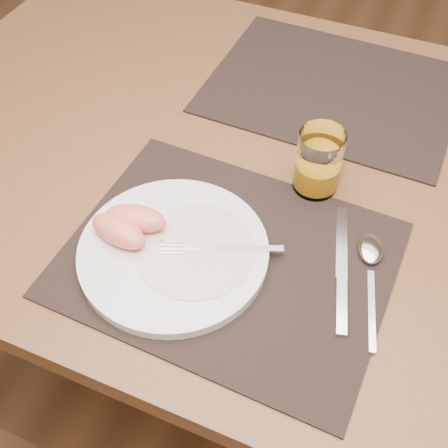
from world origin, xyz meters
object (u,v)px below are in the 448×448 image
placemat_near (228,259)px  knife (342,278)px  placemat_far (333,89)px  plate (173,252)px  spoon (371,257)px  fork (210,248)px  table (278,195)px  juice_glass (318,164)px

placemat_near → knife: bearing=10.3°
placemat_near → placemat_far: size_ratio=1.00×
plate → spoon: 0.28m
placemat_far → fork: (-0.05, -0.45, 0.02)m
knife → placemat_near: bearing=-169.7°
placemat_near → plate: plate is taller
table → knife: size_ratio=6.47×
knife → juice_glass: size_ratio=2.04×
table → placemat_near: 0.24m
placemat_far → juice_glass: (0.04, -0.26, 0.05)m
plate → table: bearing=72.6°
plate → spoon: plate is taller
placemat_near → spoon: (0.19, 0.08, 0.01)m
knife → juice_glass: 0.18m
placemat_far → knife: size_ratio=2.08×
table → juice_glass: (0.07, -0.04, 0.13)m
placemat_near → plate: bearing=-160.9°
spoon → juice_glass: bearing=136.9°
knife → placemat_far: bearing=107.5°
table → spoon: 0.25m
table → placemat_far: size_ratio=3.11×
table → spoon: spoon is taller
table → placemat_near: bearing=-91.0°
plate → placemat_far: bearing=77.7°
placemat_far → juice_glass: juice_glass is taller
table → juice_glass: bearing=-27.7°
spoon → placemat_near: bearing=-157.7°
placemat_near → placemat_far: (0.03, 0.44, 0.00)m
table → plate: bearing=-107.4°
table → fork: (-0.03, -0.23, 0.11)m
placemat_near → plate: 0.08m
fork → spoon: (0.21, 0.08, -0.01)m
fork → placemat_far: bearing=83.2°
fork → spoon: fork is taller
table → placemat_far: bearing=83.6°
placemat_far → knife: 0.43m
placemat_far → juice_glass: size_ratio=4.25×
spoon → juice_glass: juice_glass is taller
table → placemat_near: (-0.00, -0.22, 0.09)m
juice_glass → spoon: bearing=-43.1°
fork → knife: bearing=10.8°
knife → spoon: spoon is taller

